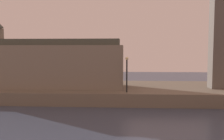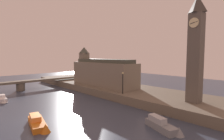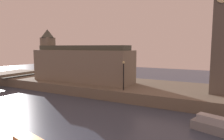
{
  "view_description": "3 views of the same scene",
  "coord_description": "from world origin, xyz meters",
  "px_view_note": "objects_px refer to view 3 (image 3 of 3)",
  "views": [
    {
      "loc": [
        0.4,
        -11.92,
        6.14
      ],
      "look_at": [
        -1.29,
        17.89,
        3.82
      ],
      "focal_mm": 38.77,
      "sensor_mm": 36.0,
      "label": 1
    },
    {
      "loc": [
        23.1,
        -8.44,
        8.68
      ],
      "look_at": [
        -2.2,
        15.06,
        5.73
      ],
      "focal_mm": 28.83,
      "sensor_mm": 36.0,
      "label": 2
    },
    {
      "loc": [
        12.02,
        -9.58,
        7.44
      ],
      "look_at": [
        -1.91,
        16.43,
        4.03
      ],
      "focal_mm": 32.45,
      "sensor_mm": 36.0,
      "label": 3
    }
  ],
  "objects_px": {
    "streetlamp": "(124,72)",
    "clock_tower": "(221,28)",
    "boat_cruiser_grey": "(223,128)",
    "parliament_hall": "(80,64)"
  },
  "relations": [
    {
      "from": "streetlamp",
      "to": "clock_tower",
      "type": "bearing_deg",
      "value": 18.21
    },
    {
      "from": "clock_tower",
      "to": "boat_cruiser_grey",
      "type": "bearing_deg",
      "value": -86.02
    },
    {
      "from": "parliament_hall",
      "to": "clock_tower",
      "type": "bearing_deg",
      "value": 1.12
    },
    {
      "from": "parliament_hall",
      "to": "streetlamp",
      "type": "xyz_separation_m",
      "value": [
        9.89,
        -3.32,
        -0.55
      ]
    },
    {
      "from": "parliament_hall",
      "to": "boat_cruiser_grey",
      "type": "distance_m",
      "value": 24.06
    },
    {
      "from": "clock_tower",
      "to": "streetlamp",
      "type": "relative_size",
      "value": 3.96
    },
    {
      "from": "clock_tower",
      "to": "parliament_hall",
      "type": "xyz_separation_m",
      "value": [
        -21.25,
        -0.42,
        -5.12
      ]
    },
    {
      "from": "clock_tower",
      "to": "boat_cruiser_grey",
      "type": "height_order",
      "value": "clock_tower"
    },
    {
      "from": "boat_cruiser_grey",
      "to": "clock_tower",
      "type": "bearing_deg",
      "value": 93.98
    },
    {
      "from": "clock_tower",
      "to": "parliament_hall",
      "type": "relative_size",
      "value": 0.88
    }
  ]
}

